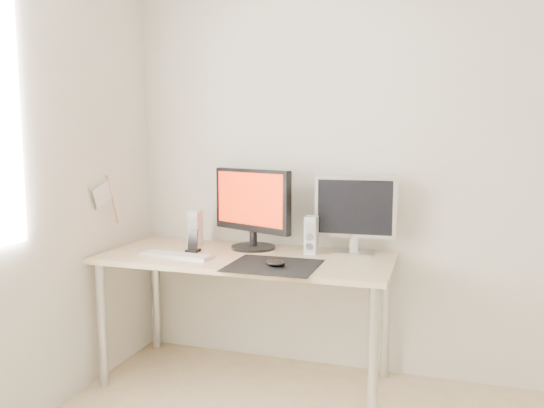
# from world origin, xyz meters

# --- Properties ---
(wall_back) EXTENTS (3.50, 0.00, 3.50)m
(wall_back) POSITION_xyz_m (0.00, 1.75, 1.25)
(wall_back) COLOR white
(wall_back) RESTS_ON ground
(mousepad) EXTENTS (0.45, 0.40, 0.00)m
(mousepad) POSITION_xyz_m (-0.71, 1.19, 0.73)
(mousepad) COLOR black
(mousepad) RESTS_ON desk
(mouse) EXTENTS (0.10, 0.06, 0.04)m
(mouse) POSITION_xyz_m (-0.69, 1.16, 0.75)
(mouse) COLOR black
(mouse) RESTS_ON mousepad
(desk) EXTENTS (1.60, 0.70, 0.73)m
(desk) POSITION_xyz_m (-0.93, 1.38, 0.65)
(desk) COLOR #D1B587
(desk) RESTS_ON ground
(main_monitor) EXTENTS (0.52, 0.34, 0.47)m
(main_monitor) POSITION_xyz_m (-0.95, 1.55, 0.98)
(main_monitor) COLOR black
(main_monitor) RESTS_ON desk
(second_monitor) EXTENTS (0.45, 0.16, 0.43)m
(second_monitor) POSITION_xyz_m (-0.36, 1.59, 0.97)
(second_monitor) COLOR #BDBDBF
(second_monitor) RESTS_ON desk
(speaker_left) EXTENTS (0.07, 0.08, 0.21)m
(speaker_left) POSITION_xyz_m (-1.31, 1.54, 0.84)
(speaker_left) COLOR white
(speaker_left) RESTS_ON desk
(speaker_right) EXTENTS (0.07, 0.08, 0.21)m
(speaker_right) POSITION_xyz_m (-0.59, 1.53, 0.84)
(speaker_right) COLOR white
(speaker_right) RESTS_ON desk
(keyboard) EXTENTS (0.43, 0.16, 0.02)m
(keyboard) POSITION_xyz_m (-1.28, 1.23, 0.74)
(keyboard) COLOR silver
(keyboard) RESTS_ON desk
(phone_dock) EXTENTS (0.07, 0.06, 0.13)m
(phone_dock) POSITION_xyz_m (-1.25, 1.37, 0.77)
(phone_dock) COLOR black
(phone_dock) RESTS_ON desk
(pennant) EXTENTS (0.01, 0.23, 0.29)m
(pennant) POSITION_xyz_m (-1.72, 1.24, 1.05)
(pennant) COLOR #A57F54
(pennant) RESTS_ON wall_left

